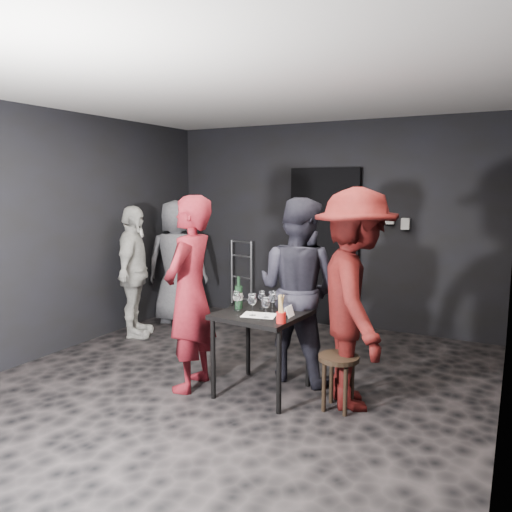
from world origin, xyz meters
The scene contains 26 objects.
floor centered at (0.00, 0.00, 0.00)m, with size 4.50×5.00×0.02m, color black.
ceiling centered at (0.00, 0.00, 2.70)m, with size 4.50×5.00×0.02m, color silver.
wall_back centered at (0.00, 2.50, 1.35)m, with size 4.50×0.04×2.70m, color black.
wall_left centered at (-2.25, 0.00, 1.35)m, with size 0.04×5.00×2.70m, color black.
wall_right centered at (2.25, 0.00, 1.35)m, with size 0.04×5.00×2.70m, color black.
doorway centered at (0.00, 2.44, 1.05)m, with size 0.95×0.10×2.10m, color black.
wallbox_upper centered at (0.85, 2.45, 1.45)m, with size 0.12×0.06×0.12m, color #B7B7B2.
wallbox_lower centered at (1.05, 2.45, 1.40)m, with size 0.10×0.06×0.14m, color #B7B7B2.
hand_truck centered at (-1.24, 2.33, 0.20)m, with size 0.36×0.32×1.08m.
tasting_table centered at (0.31, 0.00, 0.65)m, with size 0.72×0.72×0.75m.
stool centered at (1.04, -0.01, 0.37)m, with size 0.34×0.34×0.47m.
server_red centered at (-0.33, -0.20, 1.07)m, with size 0.78×0.51×2.13m, color maroon.
woman_black centered at (0.45, 0.49, 1.03)m, with size 1.01×0.55×2.07m, color #21202B.
man_maroon centered at (1.11, 0.15, 1.16)m, with size 1.49×0.69×2.31m, color #400B0A.
bystander_cream centered at (-1.87, 0.79, 0.89)m, with size 1.04×0.50×1.77m, color silver.
bystander_grey centered at (-1.80, 1.57, 0.94)m, with size 0.92×0.50×1.88m, color #55545A.
tasting_mat centered at (0.34, -0.11, 0.75)m, with size 0.29×0.19×0.00m, color white.
wine_glass_a centered at (0.09, -0.06, 0.85)m, with size 0.07×0.07×0.20m, color white, non-canonical shape.
wine_glass_b centered at (0.07, 0.03, 0.84)m, with size 0.07×0.07×0.18m, color white, non-canonical shape.
wine_glass_c centered at (0.26, 0.11, 0.84)m, with size 0.07×0.07×0.18m, color white, non-canonical shape.
wine_glass_d centered at (0.30, -0.15, 0.86)m, with size 0.08×0.08×0.22m, color white, non-canonical shape.
wine_glass_e centered at (0.43, -0.16, 0.85)m, with size 0.08×0.08×0.20m, color white, non-canonical shape.
wine_glass_f centered at (0.41, 0.02, 0.86)m, with size 0.08×0.08×0.22m, color white, non-canonical shape.
wine_bottle centered at (0.06, 0.02, 0.86)m, with size 0.07×0.07×0.30m.
breadstick_cup centered at (0.61, -0.24, 0.86)m, with size 0.08×0.08×0.25m.
reserved_card centered at (0.57, -0.03, 0.80)m, with size 0.08×0.12×0.09m, color white, non-canonical shape.
Camera 1 is at (2.29, -3.86, 1.88)m, focal length 35.00 mm.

